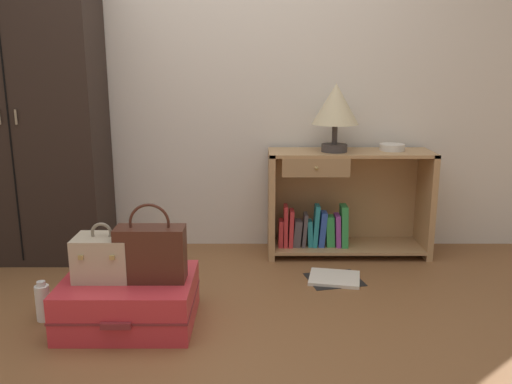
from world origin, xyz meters
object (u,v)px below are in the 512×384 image
suitcase_large (130,301)px  open_book_on_floor (335,278)px  bottle (44,302)px  wardrobe (25,113)px  bookshelf (342,204)px  table_lamp (336,106)px  handbag (152,253)px  bowl (393,147)px  train_case (104,257)px

suitcase_large → open_book_on_floor: suitcase_large is taller
bottle → open_book_on_floor: size_ratio=0.57×
wardrobe → bookshelf: bearing=1.6°
table_lamp → open_book_on_floor: bearing=-94.8°
handbag → suitcase_large: bearing=170.8°
bowl → open_book_on_floor: 0.99m
bowl → train_case: bearing=-147.9°
bookshelf → suitcase_large: bookshelf is taller
wardrobe → bowl: (2.42, 0.07, -0.23)m
suitcase_large → bottle: suitcase_large is taller
bottle → table_lamp: bearing=31.2°
suitcase_large → wardrobe: bearing=131.2°
train_case → bottle: size_ratio=1.36×
bowl → handbag: bearing=-143.0°
wardrobe → suitcase_large: 1.56m
wardrobe → train_case: wardrobe is taller
bowl → table_lamp: bearing=-172.8°
suitcase_large → open_book_on_floor: bearing=26.5°
wardrobe → bookshelf: 2.18m
handbag → bottle: (-0.57, 0.05, -0.29)m
wardrobe → open_book_on_floor: wardrobe is taller
table_lamp → bottle: table_lamp is taller
train_case → bottle: train_case is taller
bowl → open_book_on_floor: size_ratio=0.45×
bookshelf → suitcase_large: 1.62m
wardrobe → suitcase_large: (0.86, -0.99, -0.85)m
table_lamp → train_case: 1.75m
wardrobe → table_lamp: 2.02m
table_lamp → suitcase_large: table_lamp is taller
wardrobe → bowl: bearing=1.6°
bookshelf → open_book_on_floor: (-0.10, -0.49, -0.34)m
open_book_on_floor → handbag: bearing=-149.9°
suitcase_large → handbag: 0.29m
wardrobe → open_book_on_floor: bearing=-12.2°
wardrobe → open_book_on_floor: 2.25m
table_lamp → handbag: bearing=-135.2°
suitcase_large → train_case: (-0.12, 0.01, 0.23)m
bowl → handbag: (-1.43, -1.07, -0.36)m
suitcase_large → train_case: bearing=176.6°
train_case → handbag: size_ratio=0.74×
bookshelf → train_case: 1.70m
handbag → bowl: bearing=37.0°
suitcase_large → bottle: 0.45m
table_lamp → train_case: bearing=-142.0°
bowl → bottle: size_ratio=0.79×
bookshelf → bottle: size_ratio=5.17×
train_case → open_book_on_floor: size_ratio=0.78×
table_lamp → open_book_on_floor: (-0.04, -0.45, -1.01)m
suitcase_large → handbag: (0.12, -0.02, 0.26)m
table_lamp → bottle: (-1.61, -0.97, -0.92)m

